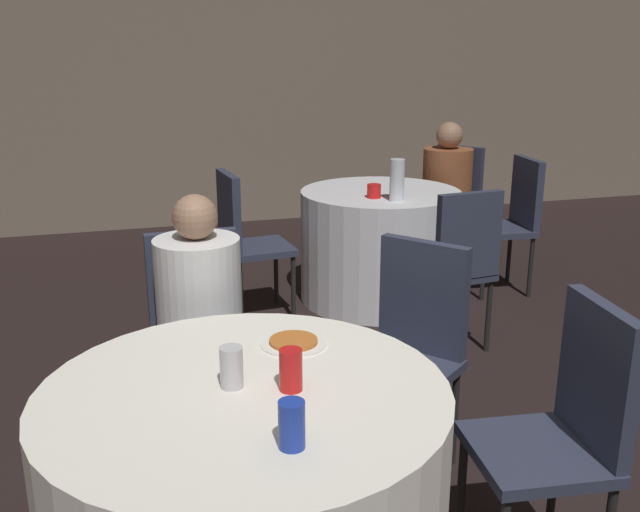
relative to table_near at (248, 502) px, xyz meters
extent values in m
cube|color=#7A6B5B|center=(0.23, 4.93, 1.03)|extent=(16.00, 0.06, 2.80)
cylinder|color=white|center=(0.00, 0.00, 0.00)|extent=(1.18, 1.18, 0.74)
cylinder|color=silver|center=(1.36, 2.51, 0.00)|extent=(1.06, 1.06, 0.74)
cube|color=#2D3347|center=(0.91, -0.10, 0.07)|extent=(0.44, 0.44, 0.04)
cube|color=#2D3347|center=(1.08, -0.12, 0.33)|extent=(0.09, 0.38, 0.47)
cylinder|color=black|center=(0.76, 0.09, -0.16)|extent=(0.03, 0.03, 0.42)
cylinder|color=black|center=(1.09, 0.05, -0.16)|extent=(0.03, 0.03, 0.42)
cube|color=#2D3347|center=(0.71, 0.57, 0.07)|extent=(0.56, 0.56, 0.04)
cube|color=#2D3347|center=(0.85, 0.68, 0.33)|extent=(0.28, 0.33, 0.47)
cylinder|color=black|center=(0.68, 0.33, -0.16)|extent=(0.03, 0.03, 0.42)
cylinder|color=black|center=(0.47, 0.60, -0.16)|extent=(0.03, 0.03, 0.42)
cylinder|color=black|center=(0.95, 0.54, -0.16)|extent=(0.03, 0.03, 0.42)
cylinder|color=black|center=(0.74, 0.81, -0.16)|extent=(0.03, 0.03, 0.42)
cube|color=#2D3347|center=(-0.02, 0.91, 0.07)|extent=(0.41, 0.41, 0.04)
cube|color=#2D3347|center=(-0.03, 1.09, 0.33)|extent=(0.38, 0.06, 0.47)
cylinder|color=black|center=(0.15, 0.74, -0.16)|extent=(0.03, 0.03, 0.42)
cylinder|color=black|center=(-0.19, 0.74, -0.16)|extent=(0.03, 0.03, 0.42)
cylinder|color=black|center=(0.14, 1.08, -0.16)|extent=(0.03, 0.03, 0.42)
cylinder|color=black|center=(-0.20, 1.08, -0.16)|extent=(0.03, 0.03, 0.42)
cube|color=#2D3347|center=(2.20, 2.43, 0.07)|extent=(0.44, 0.44, 0.04)
cube|color=#2D3347|center=(2.38, 2.41, 0.33)|extent=(0.09, 0.38, 0.47)
cylinder|color=black|center=(2.02, 2.27, -0.16)|extent=(0.03, 0.03, 0.42)
cylinder|color=black|center=(2.05, 2.61, -0.16)|extent=(0.03, 0.03, 0.42)
cylinder|color=black|center=(2.35, 2.24, -0.16)|extent=(0.03, 0.03, 0.42)
cylinder|color=black|center=(2.39, 2.58, -0.16)|extent=(0.03, 0.03, 0.42)
cube|color=#2D3347|center=(1.45, 1.67, 0.07)|extent=(0.44, 0.44, 0.04)
cube|color=#2D3347|center=(1.47, 1.49, 0.33)|extent=(0.38, 0.09, 0.47)
cylinder|color=black|center=(1.26, 1.82, -0.16)|extent=(0.03, 0.03, 0.42)
cylinder|color=black|center=(1.60, 1.85, -0.16)|extent=(0.03, 0.03, 0.42)
cylinder|color=black|center=(1.30, 1.48, -0.16)|extent=(0.03, 0.03, 0.42)
cylinder|color=black|center=(1.64, 1.52, -0.16)|extent=(0.03, 0.03, 0.42)
cube|color=#2D3347|center=(2.06, 2.98, 0.07)|extent=(0.56, 0.56, 0.04)
cube|color=#2D3347|center=(2.21, 3.09, 0.33)|extent=(0.25, 0.34, 0.47)
cylinder|color=black|center=(2.02, 2.75, -0.16)|extent=(0.03, 0.03, 0.42)
cylinder|color=black|center=(1.83, 3.03, -0.16)|extent=(0.03, 0.03, 0.42)
cylinder|color=black|center=(2.30, 2.94, -0.16)|extent=(0.03, 0.03, 0.42)
cylinder|color=black|center=(2.11, 3.22, -0.16)|extent=(0.03, 0.03, 0.42)
cube|color=#2D3347|center=(0.51, 2.42, 0.07)|extent=(0.44, 0.44, 0.04)
cube|color=#2D3347|center=(0.33, 2.40, 0.33)|extent=(0.09, 0.38, 0.47)
cylinder|color=black|center=(0.66, 2.61, -0.16)|extent=(0.03, 0.03, 0.42)
cylinder|color=black|center=(0.70, 2.27, -0.16)|extent=(0.03, 0.03, 0.42)
cylinder|color=black|center=(0.32, 2.57, -0.16)|extent=(0.03, 0.03, 0.42)
cylinder|color=black|center=(0.36, 2.23, -0.16)|extent=(0.03, 0.03, 0.42)
cylinder|color=#33384C|center=(1.88, 2.86, -0.14)|extent=(0.24, 0.24, 0.46)
cube|color=#33384C|center=(1.97, 2.92, 0.14)|extent=(0.46, 0.47, 0.12)
cylinder|color=brown|center=(2.06, 2.98, 0.32)|extent=(0.37, 0.37, 0.47)
sphere|color=#997056|center=(2.06, 2.98, 0.66)|extent=(0.20, 0.20, 0.20)
cylinder|color=#33384C|center=(-0.02, 0.69, -0.14)|extent=(0.24, 0.24, 0.46)
cube|color=#33384C|center=(-0.02, 0.80, 0.14)|extent=(0.33, 0.33, 0.12)
cylinder|color=white|center=(-0.02, 0.91, 0.33)|extent=(0.34, 0.34, 0.48)
sphere|color=#997056|center=(-0.02, 0.91, 0.66)|extent=(0.18, 0.18, 0.18)
cylinder|color=white|center=(0.21, 0.26, 0.38)|extent=(0.22, 0.22, 0.01)
cylinder|color=#BC6628|center=(0.21, 0.26, 0.38)|extent=(0.16, 0.16, 0.01)
cylinder|color=red|center=(0.13, -0.04, 0.43)|extent=(0.07, 0.07, 0.12)
cylinder|color=#1E38A5|center=(0.06, -0.33, 0.43)|extent=(0.07, 0.07, 0.12)
cylinder|color=silver|center=(-0.03, 0.02, 0.43)|extent=(0.07, 0.07, 0.12)
cylinder|color=silver|center=(1.34, 2.20, 0.50)|extent=(0.09, 0.09, 0.26)
cylinder|color=red|center=(1.24, 2.32, 0.42)|extent=(0.09, 0.09, 0.09)
camera|label=1|loc=(-0.29, -1.81, 1.32)|focal=40.00mm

